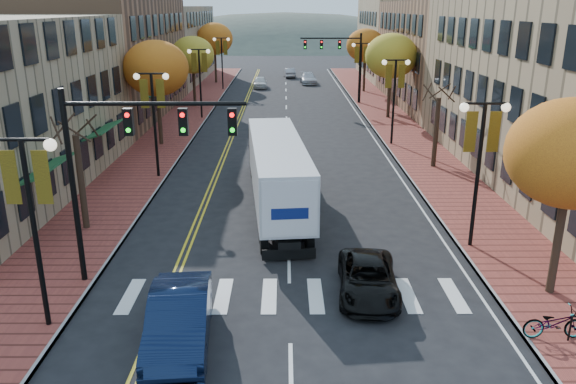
{
  "coord_description": "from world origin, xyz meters",
  "views": [
    {
      "loc": [
        -0.16,
        -15.27,
        9.53
      ],
      "look_at": [
        -0.03,
        6.78,
        2.2
      ],
      "focal_mm": 35.0,
      "sensor_mm": 36.0,
      "label": 1
    }
  ],
  "objects_px": {
    "semi_truck": "(276,165)",
    "bicycle": "(555,323)",
    "black_suv": "(368,278)",
    "navy_sedan": "(179,319)"
  },
  "relations": [
    {
      "from": "black_suv",
      "to": "bicycle",
      "type": "height_order",
      "value": "black_suv"
    },
    {
      "from": "semi_truck",
      "to": "bicycle",
      "type": "height_order",
      "value": "semi_truck"
    },
    {
      "from": "semi_truck",
      "to": "black_suv",
      "type": "distance_m",
      "value": 9.91
    },
    {
      "from": "navy_sedan",
      "to": "bicycle",
      "type": "height_order",
      "value": "navy_sedan"
    },
    {
      "from": "semi_truck",
      "to": "bicycle",
      "type": "distance_m",
      "value": 14.87
    },
    {
      "from": "semi_truck",
      "to": "bicycle",
      "type": "relative_size",
      "value": 7.62
    },
    {
      "from": "navy_sedan",
      "to": "bicycle",
      "type": "bearing_deg",
      "value": -4.81
    },
    {
      "from": "semi_truck",
      "to": "black_suv",
      "type": "height_order",
      "value": "semi_truck"
    },
    {
      "from": "navy_sedan",
      "to": "black_suv",
      "type": "bearing_deg",
      "value": 21.61
    },
    {
      "from": "black_suv",
      "to": "bicycle",
      "type": "bearing_deg",
      "value": -25.88
    }
  ]
}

